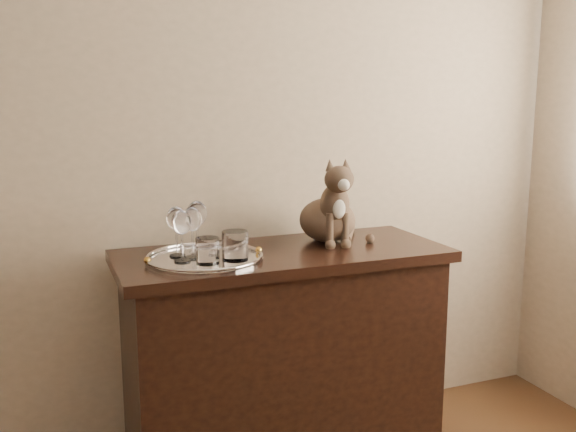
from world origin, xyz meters
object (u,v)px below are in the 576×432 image
wine_glass_d (192,233)px  tumbler_b (208,251)px  wine_glass_c (182,236)px  wine_glass_a (177,232)px  tray (205,259)px  wine_glass_b (197,227)px  sideboard (283,360)px  tumbler_a (235,246)px  cat (328,199)px

wine_glass_d → tumbler_b: size_ratio=2.02×
wine_glass_c → wine_glass_d: size_ratio=0.99×
wine_glass_a → wine_glass_d: size_ratio=0.99×
wine_glass_a → tumbler_b: size_ratio=2.00×
tray → wine_glass_c: 0.12m
wine_glass_b → tumbler_b: 0.16m
sideboard → tumbler_a: tumbler_a is taller
tray → cat: bearing=12.6°
wine_glass_a → wine_glass_b: size_ratio=0.94×
sideboard → cat: 0.63m
wine_glass_b → wine_glass_d: bearing=-116.8°
wine_glass_b → wine_glass_d: (-0.03, -0.06, -0.00)m
wine_glass_d → tumbler_a: 0.15m
sideboard → tumbler_a: 0.54m
wine_glass_c → wine_glass_d: (0.04, 0.04, 0.00)m
tumbler_a → tumbler_b: size_ratio=1.14×
cat → tray: bearing=-161.6°
wine_glass_c → tumbler_b: 0.10m
tray → tumbler_a: bearing=-38.0°
wine_glass_b → cat: size_ratio=0.57×
wine_glass_b → tray: bearing=-85.9°
wine_glass_d → cat: 0.57m
wine_glass_b → tumbler_a: (0.09, -0.15, -0.04)m
wine_glass_a → wine_glass_b: bearing=15.5°
wine_glass_d → tray: bearing=-21.4°
wine_glass_a → tumbler_b: 0.16m
tray → tumbler_b: size_ratio=4.57×
sideboard → cat: bearing=21.4°
sideboard → wine_glass_c: 0.65m
wine_glass_a → sideboard: bearing=-4.0°
sideboard → wine_glass_a: size_ratio=6.88×
wine_glass_d → cat: bearing=10.3°
tumbler_b → tray: bearing=82.6°
wine_glass_b → wine_glass_a: bearing=-164.5°
wine_glass_b → wine_glass_d: 0.07m
tray → tumbler_a: size_ratio=4.01×
sideboard → wine_glass_a: bearing=176.0°
wine_glass_d → tumbler_b: wine_glass_d is taller
sideboard → tumbler_b: tumbler_b is taller
wine_glass_b → cat: bearing=4.1°
wine_glass_b → cat: (0.52, 0.04, 0.06)m
sideboard → wine_glass_b: wine_glass_b is taller
wine_glass_a → cat: 0.60m
wine_glass_a → tumbler_a: 0.21m
tumbler_b → cat: size_ratio=0.27×
sideboard → tumbler_a: bearing=-154.9°
sideboard → wine_glass_d: size_ratio=6.79×
tumbler_b → cat: (0.52, 0.19, 0.11)m
wine_glass_a → cat: size_ratio=0.53×
wine_glass_c → wine_glass_d: bearing=38.6°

